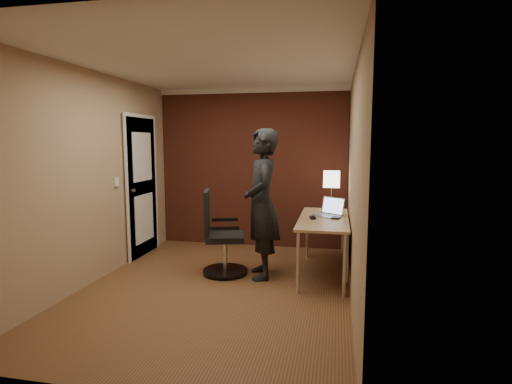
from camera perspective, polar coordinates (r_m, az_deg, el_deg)
room at (r=6.01m, az=-3.95°, el=4.32°), size 4.00×4.00×4.00m
desk at (r=5.05m, az=10.46°, el=-5.10°), size 0.60×1.50×0.73m
desk_lamp at (r=5.62m, az=10.76°, el=1.75°), size 0.22×0.22×0.54m
laptop at (r=5.17m, az=10.52°, el=-2.66°), size 0.42×0.40×0.23m
mouse at (r=4.93m, az=8.10°, el=-3.65°), size 0.09×0.11×0.03m
wallet at (r=4.98m, az=11.32°, el=-3.66°), size 0.12×0.13×0.02m
office_chair at (r=5.06m, az=-5.20°, el=-6.61°), size 0.58×0.65×1.05m
person at (r=4.87m, az=0.83°, el=-1.71°), size 0.60×0.76×1.83m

